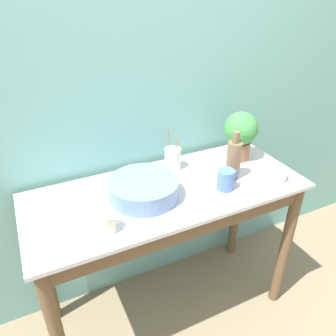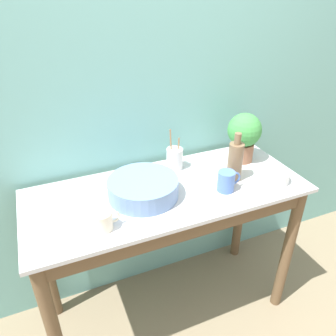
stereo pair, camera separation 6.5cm
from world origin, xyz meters
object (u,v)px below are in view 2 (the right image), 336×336
at_px(bowl_wash_large, 143,188).
at_px(mug_blue, 227,181).
at_px(bottle_tall, 235,161).
at_px(utensil_cup, 175,158).
at_px(potted_plant, 244,135).
at_px(mug_cream, 102,220).
at_px(bowl_small_enamel_white, 275,176).

xyz_separation_m(bowl_wash_large, mug_blue, (0.38, -0.11, 0.01)).
relative_size(bottle_tall, utensil_cup, 1.14).
relative_size(potted_plant, mug_cream, 2.24).
relative_size(bottle_tall, mug_cream, 2.09).
xyz_separation_m(bottle_tall, mug_cream, (-0.70, -0.12, -0.06)).
bearing_deg(bowl_small_enamel_white, mug_blue, 174.51).
height_order(mug_blue, bowl_small_enamel_white, mug_blue).
relative_size(mug_cream, bowl_small_enamel_white, 0.89).
relative_size(bowl_wash_large, mug_cream, 2.70).
bearing_deg(utensil_cup, mug_cream, -144.42).
height_order(mug_cream, utensil_cup, utensil_cup).
relative_size(bottle_tall, bowl_small_enamel_white, 1.85).
xyz_separation_m(bowl_wash_large, mug_cream, (-0.23, -0.16, -0.00)).
bearing_deg(bowl_wash_large, bowl_small_enamel_white, -11.69).
distance_m(bowl_wash_large, bowl_small_enamel_white, 0.67).
bearing_deg(mug_blue, mug_cream, -175.68).
bearing_deg(utensil_cup, bottle_tall, -43.45).
xyz_separation_m(bowl_wash_large, utensil_cup, (0.24, 0.18, 0.01)).
bearing_deg(mug_blue, utensil_cup, 116.07).
bearing_deg(mug_cream, bowl_small_enamel_white, 1.31).
xyz_separation_m(potted_plant, bowl_wash_large, (-0.62, -0.12, -0.11)).
bearing_deg(potted_plant, mug_cream, -162.06).
bearing_deg(mug_blue, bowl_wash_large, 164.09).
bearing_deg(potted_plant, bottle_tall, -134.02).
xyz_separation_m(bowl_wash_large, bowl_small_enamel_white, (0.65, -0.13, -0.02)).
bearing_deg(mug_blue, bowl_small_enamel_white, -5.49).
xyz_separation_m(bottle_tall, bowl_small_enamel_white, (0.18, -0.10, -0.08)).
distance_m(mug_blue, mug_cream, 0.61).
bearing_deg(bowl_small_enamel_white, utensil_cup, 142.52).
distance_m(bottle_tall, utensil_cup, 0.32).
bearing_deg(bowl_wash_large, potted_plant, 10.98).
bearing_deg(mug_cream, potted_plant, 17.94).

